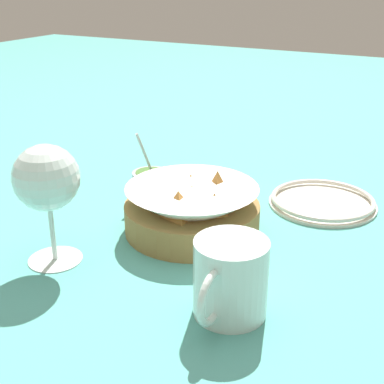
# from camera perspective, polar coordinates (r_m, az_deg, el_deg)

# --- Properties ---
(ground_plane) EXTENTS (4.00, 4.00, 0.00)m
(ground_plane) POSITION_cam_1_polar(r_m,az_deg,el_deg) (0.83, -2.72, -4.79)
(ground_plane) COLOR teal
(food_basket) EXTENTS (0.21, 0.21, 0.09)m
(food_basket) POSITION_cam_1_polar(r_m,az_deg,el_deg) (0.84, 0.09, -1.95)
(food_basket) COLOR olive
(food_basket) RESTS_ON ground_plane
(sauce_cup) EXTENTS (0.08, 0.07, 0.12)m
(sauce_cup) POSITION_cam_1_polar(r_m,az_deg,el_deg) (1.00, -4.41, 1.28)
(sauce_cup) COLOR #B7B7BC
(sauce_cup) RESTS_ON ground_plane
(wine_glass) EXTENTS (0.09, 0.09, 0.17)m
(wine_glass) POSITION_cam_1_polar(r_m,az_deg,el_deg) (0.74, -15.25, 1.12)
(wine_glass) COLOR silver
(wine_glass) RESTS_ON ground_plane
(beer_mug) EXTENTS (0.13, 0.09, 0.10)m
(beer_mug) POSITION_cam_1_polar(r_m,az_deg,el_deg) (0.64, 4.06, -9.46)
(beer_mug) COLOR silver
(beer_mug) RESTS_ON ground_plane
(side_plate) EXTENTS (0.19, 0.19, 0.01)m
(side_plate) POSITION_cam_1_polar(r_m,az_deg,el_deg) (0.97, 13.75, -0.95)
(side_plate) COLOR silver
(side_plate) RESTS_ON ground_plane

